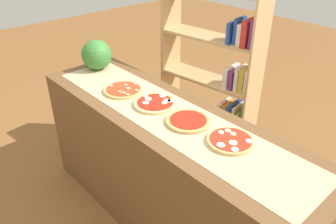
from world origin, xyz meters
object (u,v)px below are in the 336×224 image
Objects in this scene: watermelon at (97,55)px; bookshelf at (221,87)px; pizza_mozzarella_1 at (155,103)px; pizza_mozzarella_3 at (231,141)px; pizza_plain_2 at (188,121)px; pizza_mushroom_0 at (123,90)px.

bookshelf reaches higher than watermelon.
pizza_mozzarella_1 is 1.18× the size of watermelon.
watermelon is (-1.40, 0.02, 0.11)m from pizza_mozzarella_3.
pizza_mozzarella_3 is 1.14m from bookshelf.
pizza_mozzarella_1 is 0.31m from pizza_plain_2.
pizza_mozzarella_1 is 0.80m from watermelon.
watermelon is 0.16× the size of bookshelf.
pizza_mozzarella_1 is 0.90m from bookshelf.
pizza_mushroom_0 is at bearing -175.72° from pizza_mozzarella_3.
watermelon reaches higher than pizza_plain_2.
pizza_plain_2 is 1.10m from watermelon.
pizza_plain_2 is 1.03× the size of pizza_mozzarella_3.
pizza_mozzarella_3 is 1.09× the size of watermelon.
pizza_mozzarella_1 is at bearing 7.43° from pizza_mushroom_0.
pizza_mozzarella_1 is 1.08× the size of pizza_mozzarella_3.
pizza_mozzarella_3 is at bearing -0.87° from watermelon.
pizza_mozzarella_1 reaches higher than pizza_plain_2.
pizza_plain_2 is 1.13× the size of watermelon.
pizza_mushroom_0 is 1.06× the size of pizza_mozzarella_3.
pizza_plain_2 is at bearing -62.50° from bookshelf.
bookshelf is at bearing 79.69° from pizza_mushroom_0.
pizza_mozzarella_1 is 1.04× the size of pizza_plain_2.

